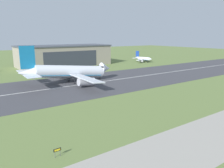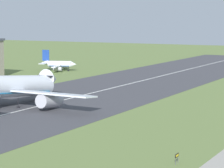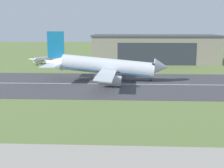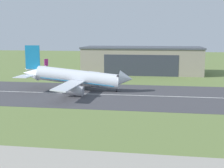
# 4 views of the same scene
# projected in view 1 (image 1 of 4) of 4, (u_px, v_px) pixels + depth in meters

# --- Properties ---
(ground_plane) EXTENTS (704.11, 704.11, 0.00)m
(ground_plane) POSITION_uv_depth(u_px,v_px,m) (142.00, 116.00, 65.94)
(ground_plane) COLOR olive
(runway_strip) EXTENTS (464.11, 51.16, 0.06)m
(runway_strip) POSITION_uv_depth(u_px,v_px,m) (72.00, 86.00, 105.67)
(runway_strip) COLOR #3D3D42
(runway_strip) RESTS_ON ground_plane
(runway_centreline) EXTENTS (417.70, 0.70, 0.01)m
(runway_centreline) POSITION_uv_depth(u_px,v_px,m) (72.00, 86.00, 105.67)
(runway_centreline) COLOR silver
(runway_centreline) RESTS_ON runway_strip
(taxiway_road) EXTENTS (348.08, 16.02, 0.05)m
(taxiway_road) POSITION_uv_depth(u_px,v_px,m) (199.00, 141.00, 50.48)
(taxiway_road) COLOR gray
(taxiway_road) RESTS_ON ground_plane
(hangar_building) EXTENTS (72.82, 29.02, 16.32)m
(hangar_building) POSITION_uv_depth(u_px,v_px,m) (64.00, 55.00, 175.87)
(hangar_building) COLOR gray
(hangar_building) RESTS_ON ground_plane
(airplane_landing) EXTENTS (49.65, 55.35, 19.41)m
(airplane_landing) POSITION_uv_depth(u_px,v_px,m) (70.00, 72.00, 111.19)
(airplane_landing) COLOR silver
(airplane_landing) RESTS_ON ground_plane
(airplane_parked_west) EXTENTS (22.64, 18.21, 9.92)m
(airplane_parked_west) POSITION_uv_depth(u_px,v_px,m) (143.00, 59.00, 198.20)
(airplane_parked_west) COLOR silver
(airplane_parked_west) RESTS_ON ground_plane
(runway_sign) EXTENTS (1.57, 0.13, 1.84)m
(runway_sign) POSITION_uv_depth(u_px,v_px,m) (57.00, 151.00, 43.61)
(runway_sign) COLOR #4C4C51
(runway_sign) RESTS_ON ground_plane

